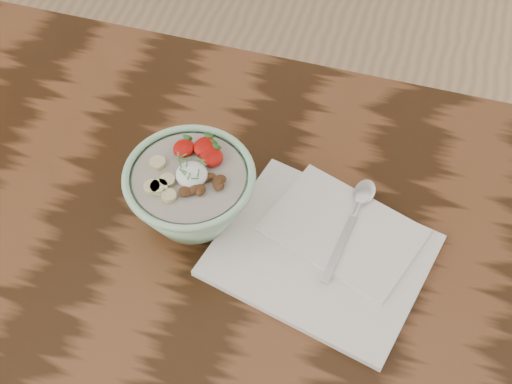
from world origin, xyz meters
The scene contains 4 objects.
table centered at (0.00, 0.00, 65.70)cm, with size 160.00×90.00×75.00cm.
breakfast_bowl centered at (-6.33, 9.86, 81.00)cm, with size 17.69×17.69×11.66cm.
napkin centered at (12.90, 9.27, 75.71)cm, with size 32.01×28.15×1.70cm.
spoon centered at (15.76, 16.86, 77.10)cm, with size 4.62×18.42×0.96cm.
Camera 1 is at (18.15, -42.62, 158.60)cm, focal length 50.00 mm.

